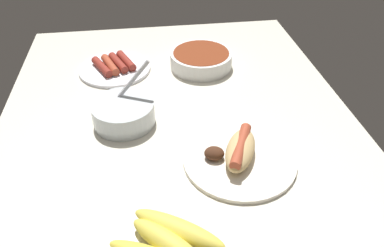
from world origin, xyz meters
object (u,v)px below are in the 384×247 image
bowl_coleslaw (124,112)px  plate_sausages (115,67)px  plate_hotdog_assembled (239,155)px  banana_bunch (169,244)px  bowl_chili (201,59)px

bowl_coleslaw → plate_sausages: (26.69, 3.00, -2.09)cm
plate_hotdog_assembled → banana_bunch: bearing=139.5°
bowl_coleslaw → plate_hotdog_assembled: bearing=-125.2°
bowl_chili → plate_sausages: bowl_chili is taller
bowl_chili → plate_sausages: bearing=86.6°
bowl_coleslaw → plate_hotdog_assembled: 30.52cm
bowl_coleslaw → plate_sausages: size_ratio=0.71×
bowl_coleslaw → plate_sausages: bearing=6.4°
bowl_coleslaw → plate_sausages: 26.94cm
plate_hotdog_assembled → bowl_coleslaw: bearing=54.8°
bowl_chili → plate_hotdog_assembled: plate_hotdog_assembled is taller
plate_sausages → plate_hotdog_assembled: plate_hotdog_assembled is taller
bowl_chili → bowl_coleslaw: bearing=137.0°
bowl_chili → banana_bunch: bowl_chili is taller
plate_sausages → plate_hotdog_assembled: bearing=-147.8°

